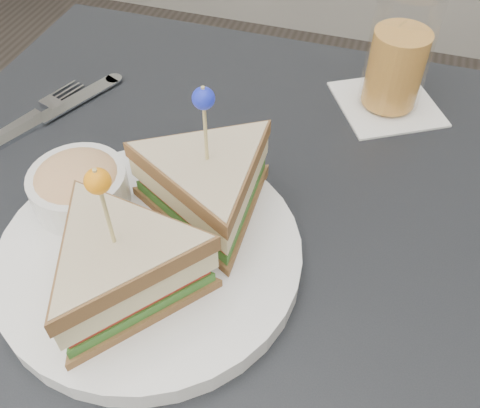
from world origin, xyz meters
name	(u,v)px	position (x,y,z in m)	size (l,w,h in m)	color
table	(229,285)	(0.00, 0.00, 0.67)	(0.80, 0.80, 0.75)	black
plate_meal	(154,227)	(-0.06, -0.04, 0.80)	(0.38, 0.38, 0.17)	white
cutlery_fork	(26,119)	(-0.30, 0.11, 0.75)	(0.09, 0.20, 0.01)	white
cutlery_knife	(46,117)	(-0.28, 0.12, 0.75)	(0.11, 0.21, 0.01)	silver
drink_set	(398,58)	(0.12, 0.28, 0.82)	(0.17, 0.17, 0.15)	white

